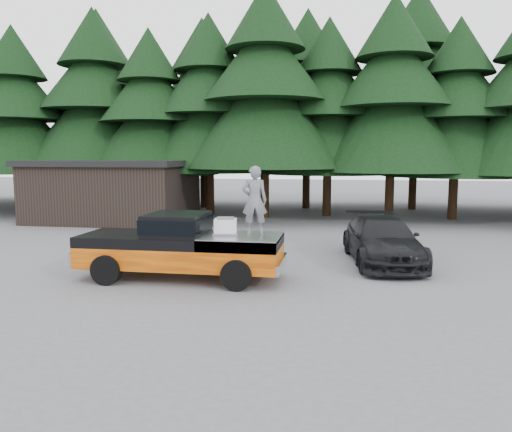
% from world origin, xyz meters
% --- Properties ---
extents(ground, '(120.00, 120.00, 0.00)m').
position_xyz_m(ground, '(0.00, 0.00, 0.00)').
color(ground, '#515254').
rests_on(ground, ground).
extents(pickup_truck, '(6.00, 2.04, 1.33)m').
position_xyz_m(pickup_truck, '(-1.26, -0.08, 0.67)').
color(pickup_truck, orange).
rests_on(pickup_truck, ground).
extents(truck_cab, '(1.66, 1.90, 0.59)m').
position_xyz_m(truck_cab, '(-1.36, -0.08, 1.62)').
color(truck_cab, black).
rests_on(truck_cab, pickup_truck).
extents(air_compressor, '(0.71, 0.63, 0.43)m').
position_xyz_m(air_compressor, '(0.05, -0.02, 1.55)').
color(air_compressor, silver).
rests_on(air_compressor, pickup_truck).
extents(man_on_bed, '(0.80, 0.61, 1.96)m').
position_xyz_m(man_on_bed, '(0.87, 0.14, 2.31)').
color(man_on_bed, '#5C5F64').
rests_on(man_on_bed, pickup_truck).
extents(parked_car, '(2.79, 5.49, 1.53)m').
position_xyz_m(parked_car, '(4.68, 3.15, 0.76)').
color(parked_car, black).
rests_on(parked_car, ground).
extents(utility_building, '(8.40, 6.40, 3.30)m').
position_xyz_m(utility_building, '(-9.00, 12.00, 1.67)').
color(utility_building, black).
rests_on(utility_building, ground).
extents(treeline, '(60.15, 16.05, 17.50)m').
position_xyz_m(treeline, '(0.42, 17.20, 7.72)').
color(treeline, black).
rests_on(treeline, ground).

